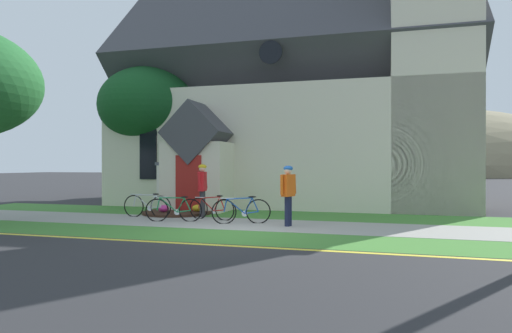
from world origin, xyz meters
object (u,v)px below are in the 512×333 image
Objects in this scene: bicycle_blue at (174,209)px; roadside_conifer at (427,103)px; bicycle_red at (147,206)px; cyclist_in_red_jersey at (202,186)px; yard_deciduous_tree at (148,106)px; cyclist_in_yellow_jersey at (288,191)px; church_sign at (183,179)px; bicycle_black at (241,211)px; bicycle_green at (212,208)px.

bicycle_blue is 12.89m from roadside_conifer.
bicycle_red is 1.00× the size of cyclist_in_red_jersey.
yard_deciduous_tree reaches higher than cyclist_in_red_jersey.
cyclist_in_yellow_jersey reaches higher than bicycle_red.
church_sign is 0.37× the size of yard_deciduous_tree.
bicycle_black is 0.94× the size of cyclist_in_red_jersey.
bicycle_black is 8.77m from yard_deciduous_tree.
bicycle_black is at bearing 2.93° from bicycle_blue.
cyclist_in_red_jersey is at bearing 18.60° from bicycle_red.
roadside_conifer is (7.78, 7.70, 3.51)m from cyclist_in_red_jersey.
roadside_conifer reaches higher than bicycle_blue.
cyclist_in_yellow_jersey reaches higher than bicycle_blue.
yard_deciduous_tree is (-7.44, 5.24, 3.34)m from cyclist_in_yellow_jersey.
bicycle_red is 1.95m from cyclist_in_red_jersey.
bicycle_green is at bearing -46.07° from cyclist_in_red_jersey.
cyclist_in_yellow_jersey is at bearing -1.38° from bicycle_blue.
bicycle_black is at bearing -123.90° from roadside_conifer.
bicycle_blue is 1.56m from cyclist_in_red_jersey.
roadside_conifer reaches higher than cyclist_in_red_jersey.
bicycle_blue is 1.56m from bicycle_red.
roadside_conifer reaches higher than church_sign.
bicycle_red is at bearing -106.68° from church_sign.
bicycle_green is at bearing 162.26° from cyclist_in_yellow_jersey.
bicycle_green is (0.94, 0.77, -0.01)m from bicycle_blue.
yard_deciduous_tree reaches higher than cyclist_in_yellow_jersey.
bicycle_red is at bearing 169.45° from bicycle_black.
yard_deciduous_tree is (-2.47, 4.39, 3.97)m from bicycle_red.
bicycle_blue is 1.03× the size of bicycle_black.
bicycle_green is 2.30m from bicycle_red.
cyclist_in_red_jersey reaches higher than bicycle_green.
cyclist_in_yellow_jersey is 0.24× the size of roadside_conifer.
church_sign is 5.14m from cyclist_in_yellow_jersey.
cyclist_in_red_jersey is at bearing -42.31° from church_sign.
bicycle_red reaches higher than bicycle_green.
yard_deciduous_tree is at bearing -161.98° from roadside_conifer.
roadside_conifer is at bearing 56.10° from bicycle_black.
bicycle_blue is at bearing -53.39° from yard_deciduous_tree.
church_sign is 2.74m from bicycle_blue.
church_sign is 2.61m from bicycle_green.
yard_deciduous_tree is (-11.99, -3.90, -0.20)m from roadside_conifer.
bicycle_green is 11.76m from roadside_conifer.
bicycle_black is at bearing 172.31° from cyclist_in_yellow_jersey.
bicycle_blue is 0.97× the size of cyclist_in_red_jersey.
bicycle_blue is 7.55m from yard_deciduous_tree.
cyclist_in_yellow_jersey is 9.69m from yard_deciduous_tree.
yard_deciduous_tree reaches higher than bicycle_blue.
bicycle_black is (3.00, -2.36, -0.84)m from church_sign.
bicycle_black reaches higher than bicycle_green.
bicycle_red is at bearing 170.29° from cyclist_in_yellow_jersey.
yard_deciduous_tree reaches higher than bicycle_green.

